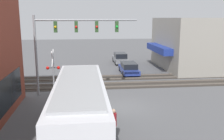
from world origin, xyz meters
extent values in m
plane|color=#565659|center=(0.00, 0.00, 0.00)|extent=(120.00, 120.00, 0.00)
cube|color=gray|center=(13.60, -12.23, 3.23)|extent=(11.03, 9.45, 6.45)
cube|color=navy|center=(13.60, -6.95, 2.60)|extent=(7.72, 1.20, 0.80)
cube|color=silver|center=(-4.65, 2.80, 1.77)|extent=(10.14, 2.55, 2.70)
cube|color=black|center=(-4.65, 2.80, 2.18)|extent=(9.93, 2.59, 1.13)
cube|color=#288438|center=(-4.65, 2.80, 0.59)|extent=(9.93, 2.58, 0.24)
cube|color=#A5A8AA|center=(-4.65, 2.80, 3.18)|extent=(8.62, 2.17, 0.12)
cylinder|color=black|center=(-1.78, 2.80, 0.50)|extent=(1.00, 2.57, 1.00)
cylinder|color=gray|center=(3.73, 6.49, 3.34)|extent=(0.20, 0.20, 6.68)
cylinder|color=gray|center=(3.73, 2.29, 6.28)|extent=(0.16, 8.41, 0.16)
cube|color=#284723|center=(3.73, 4.81, 5.73)|extent=(0.30, 0.27, 0.90)
sphere|color=yellow|center=(3.57, 4.81, 5.73)|extent=(0.20, 0.20, 0.20)
cube|color=#284723|center=(3.73, 3.13, 5.73)|extent=(0.30, 0.27, 0.90)
sphere|color=red|center=(3.57, 3.13, 5.73)|extent=(0.20, 0.20, 0.20)
cube|color=#284723|center=(3.73, 1.45, 5.73)|extent=(0.30, 0.27, 0.90)
sphere|color=red|center=(3.57, 1.45, 5.73)|extent=(0.20, 0.20, 0.20)
cube|color=#284723|center=(3.73, -0.23, 5.73)|extent=(0.30, 0.27, 0.90)
sphere|color=green|center=(3.57, -0.23, 5.73)|extent=(0.20, 0.20, 0.20)
cylinder|color=gray|center=(3.91, 5.18, 1.80)|extent=(0.14, 0.14, 3.60)
cube|color=white|center=(3.91, 5.18, 3.10)|extent=(1.41, 0.06, 1.41)
cube|color=white|center=(3.91, 5.18, 3.10)|extent=(1.41, 0.06, 1.41)
cylinder|color=#38383A|center=(3.91, 5.18, 2.30)|extent=(0.08, 0.90, 0.08)
sphere|color=red|center=(3.86, 4.73, 2.30)|extent=(0.28, 0.28, 0.28)
sphere|color=red|center=(3.86, 5.63, 2.30)|extent=(0.28, 0.28, 0.28)
cube|color=#332D28|center=(6.00, 0.00, 0.01)|extent=(2.60, 60.00, 0.03)
cube|color=#6B6056|center=(5.28, 0.00, 0.07)|extent=(0.07, 60.00, 0.15)
cube|color=#6B6056|center=(6.72, 0.00, 0.07)|extent=(0.07, 60.00, 0.15)
cube|color=#332D28|center=(9.20, 0.00, 0.01)|extent=(2.60, 60.00, 0.03)
cube|color=#6B6056|center=(8.48, 0.00, 0.07)|extent=(0.07, 60.00, 0.15)
cube|color=#6B6056|center=(9.92, 0.00, 0.07)|extent=(0.07, 60.00, 0.15)
cube|color=navy|center=(11.03, -2.60, 0.50)|extent=(4.84, 1.80, 0.49)
cube|color=black|center=(10.79, -2.60, 1.06)|extent=(2.66, 1.62, 0.61)
cylinder|color=black|center=(12.53, -2.60, 0.32)|extent=(0.64, 1.82, 0.64)
cylinder|color=black|center=(9.53, -2.60, 0.32)|extent=(0.64, 1.82, 0.64)
cube|color=slate|center=(18.09, -2.60, 0.55)|extent=(4.77, 1.80, 0.58)
cube|color=black|center=(17.86, -2.60, 1.18)|extent=(2.62, 1.62, 0.68)
cylinder|color=black|center=(19.57, -2.60, 0.32)|extent=(0.64, 1.82, 0.64)
cylinder|color=black|center=(16.62, -2.60, 0.32)|extent=(0.64, 1.82, 0.64)
cylinder|color=#473828|center=(-5.07, 1.06, 0.43)|extent=(0.28, 0.28, 0.86)
cylinder|color=maroon|center=(-5.07, 1.06, 1.22)|extent=(0.34, 0.34, 0.72)
sphere|color=tan|center=(-5.07, 1.06, 1.69)|extent=(0.23, 0.23, 0.23)
camera|label=1|loc=(-17.26, 2.48, 6.46)|focal=40.00mm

